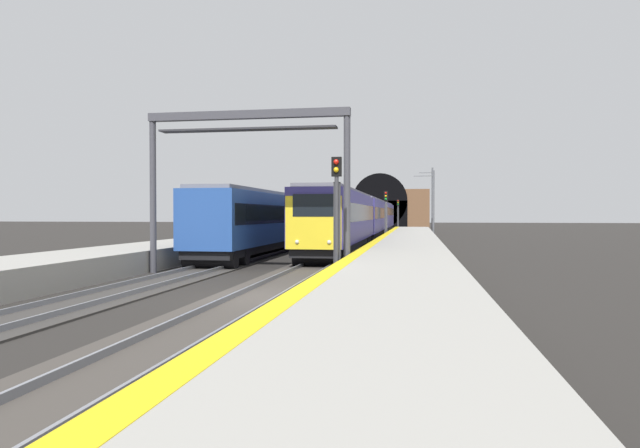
% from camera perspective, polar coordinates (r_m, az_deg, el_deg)
% --- Properties ---
extents(ground_plane, '(320.00, 320.00, 0.00)m').
position_cam_1_polar(ground_plane, '(17.87, -6.04, -7.44)').
color(ground_plane, '#282623').
extents(platform_right, '(112.00, 4.12, 0.99)m').
position_cam_1_polar(platform_right, '(17.15, 7.61, -6.12)').
color(platform_right, '#9E9B93').
rests_on(platform_right, ground_plane).
extents(platform_left, '(112.00, 4.12, 0.99)m').
position_cam_1_polar(platform_left, '(22.02, -29.34, -4.66)').
color(platform_left, '#9E9B93').
rests_on(platform_left, ground_plane).
extents(platform_right_edge_strip, '(112.00, 0.50, 0.01)m').
position_cam_1_polar(platform_right_edge_strip, '(17.26, 1.58, -4.40)').
color(platform_right_edge_strip, yellow).
rests_on(platform_right_edge_strip, platform_right).
extents(track_main_line, '(160.00, 3.13, 0.21)m').
position_cam_1_polar(track_main_line, '(17.86, -6.04, -7.31)').
color(track_main_line, '#423D38').
rests_on(track_main_line, ground_plane).
extents(track_adjacent_line, '(160.00, 2.73, 0.21)m').
position_cam_1_polar(track_adjacent_line, '(19.72, -19.78, -6.58)').
color(track_adjacent_line, '#383533').
rests_on(track_adjacent_line, ground_plane).
extents(train_main_approaching, '(59.54, 2.84, 4.11)m').
position_cam_1_polar(train_main_approaching, '(55.81, 4.78, 0.72)').
color(train_main_approaching, navy).
rests_on(train_main_approaching, ground_plane).
extents(train_adjacent_platform, '(38.73, 2.92, 4.91)m').
position_cam_1_polar(train_adjacent_platform, '(44.82, -2.70, 0.57)').
color(train_adjacent_platform, '#264C99').
rests_on(train_adjacent_platform, ground_plane).
extents(railway_signal_near, '(0.39, 0.38, 4.82)m').
position_cam_1_polar(railway_signal_near, '(21.86, 1.69, 1.59)').
color(railway_signal_near, '#38383D').
rests_on(railway_signal_near, ground_plane).
extents(railway_signal_mid, '(0.39, 0.38, 4.92)m').
position_cam_1_polar(railway_signal_mid, '(56.87, 6.64, 1.38)').
color(railway_signal_mid, '#4C4C54').
rests_on(railway_signal_mid, ground_plane).
extents(railway_signal_far, '(0.39, 0.38, 5.01)m').
position_cam_1_polar(railway_signal_far, '(93.92, 7.86, 1.26)').
color(railway_signal_far, '#38383D').
rests_on(railway_signal_far, ground_plane).
extents(overhead_signal_gantry, '(0.70, 8.96, 7.07)m').
position_cam_1_polar(overhead_signal_gantry, '(24.76, -7.36, 7.37)').
color(overhead_signal_gantry, '#3F3F47').
rests_on(overhead_signal_gantry, ground_plane).
extents(tunnel_portal, '(2.59, 19.33, 10.82)m').
position_cam_1_polar(tunnel_portal, '(113.30, 6.07, 1.60)').
color(tunnel_portal, brown).
rests_on(tunnel_portal, ground_plane).
extents(catenary_mast_near, '(0.22, 2.32, 7.54)m').
position_cam_1_polar(catenary_mast_near, '(65.13, 11.31, 2.10)').
color(catenary_mast_near, '#595B60').
rests_on(catenary_mast_near, ground_plane).
extents(catenary_mast_far, '(0.22, 1.72, 8.24)m').
position_cam_1_polar(catenary_mast_far, '(69.92, 11.22, 2.29)').
color(catenary_mast_far, '#595B60').
rests_on(catenary_mast_far, ground_plane).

